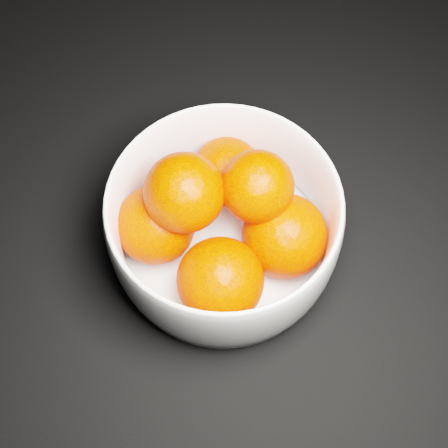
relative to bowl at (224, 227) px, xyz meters
The scene contains 2 objects.
bowl is the anchor object (origin of this frame).
orange_pile 0.01m from the bowl, behind, with size 0.20×0.19×0.13m.
Camera 1 is at (0.40, 0.01, 0.62)m, focal length 50.00 mm.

